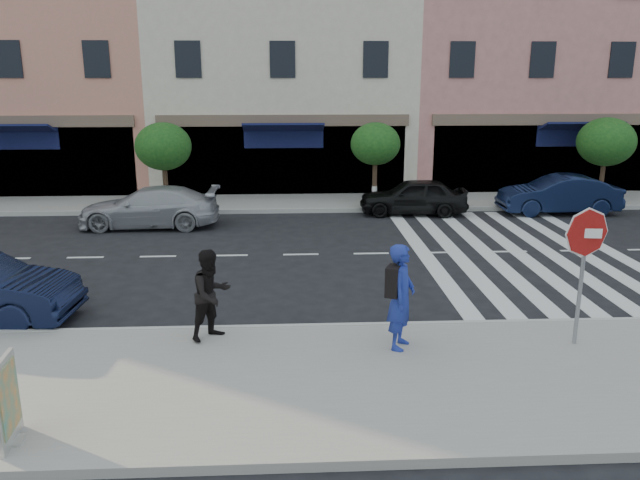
{
  "coord_description": "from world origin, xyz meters",
  "views": [
    {
      "loc": [
        -0.31,
        -12.93,
        4.92
      ],
      "look_at": [
        0.36,
        0.31,
        1.4
      ],
      "focal_mm": 35.0,
      "sensor_mm": 36.0,
      "label": 1
    }
  ],
  "objects": [
    {
      "name": "sidewalk_near",
      "position": [
        0.0,
        -3.75,
        0.07
      ],
      "size": [
        60.0,
        4.5,
        0.15
      ],
      "primitive_type": "cube",
      "color": "gray",
      "rests_on": "ground"
    },
    {
      "name": "street_tree_ea",
      "position": [
        12.0,
        10.8,
        2.39
      ],
      "size": [
        2.2,
        2.2,
        3.19
      ],
      "color": "#473323",
      "rests_on": "sidewalk_far"
    },
    {
      "name": "building_east_mid",
      "position": [
        11.5,
        17.0,
        6.5
      ],
      "size": [
        13.0,
        9.0,
        13.0
      ],
      "primitive_type": "cube",
      "color": "tan",
      "rests_on": "ground"
    },
    {
      "name": "street_tree_c",
      "position": [
        3.0,
        10.8,
        2.36
      ],
      "size": [
        1.9,
        1.9,
        3.04
      ],
      "color": "#473323",
      "rests_on": "sidewalk_far"
    },
    {
      "name": "poster_board",
      "position": [
        -4.06,
        -5.34,
        0.74
      ],
      "size": [
        0.3,
        0.79,
        1.2
      ],
      "rotation": [
        0.0,
        0.0,
        0.09
      ],
      "color": "beige",
      "rests_on": "sidewalk_near"
    },
    {
      "name": "stop_sign",
      "position": [
        4.89,
        -2.62,
        2.0
      ],
      "size": [
        0.9,
        0.16,
        2.55
      ],
      "rotation": [
        0.0,
        0.0,
        -0.14
      ],
      "color": "gray",
      "rests_on": "sidewalk_near"
    },
    {
      "name": "car_far_left",
      "position": [
        -4.96,
        7.6,
        0.67
      ],
      "size": [
        4.6,
        1.89,
        1.33
      ],
      "primitive_type": "imported",
      "rotation": [
        0.0,
        0.0,
        -1.58
      ],
      "color": "#A1A1A6",
      "rests_on": "ground"
    },
    {
      "name": "ground",
      "position": [
        0.0,
        0.0,
        0.0
      ],
      "size": [
        120.0,
        120.0,
        0.0
      ],
      "primitive_type": "plane",
      "color": "black",
      "rests_on": "ground"
    },
    {
      "name": "photographer",
      "position": [
        1.66,
        -2.58,
        1.11
      ],
      "size": [
        0.7,
        0.82,
        1.92
      ],
      "primitive_type": "imported",
      "rotation": [
        0.0,
        0.0,
        1.17
      ],
      "color": "navy",
      "rests_on": "sidewalk_near"
    },
    {
      "name": "building_west_mid",
      "position": [
        -11.0,
        17.0,
        7.0
      ],
      "size": [
        10.0,
        9.0,
        14.0
      ],
      "primitive_type": "cube",
      "color": "tan",
      "rests_on": "ground"
    },
    {
      "name": "building_centre",
      "position": [
        -0.5,
        17.0,
        5.5
      ],
      "size": [
        11.0,
        9.0,
        11.0
      ],
      "primitive_type": "cube",
      "color": "beige",
      "rests_on": "ground"
    },
    {
      "name": "street_tree_wb",
      "position": [
        -5.0,
        10.8,
        2.31
      ],
      "size": [
        2.1,
        2.1,
        3.06
      ],
      "color": "#473323",
      "rests_on": "sidewalk_far"
    },
    {
      "name": "car_far_mid",
      "position": [
        4.19,
        9.1,
        0.66
      ],
      "size": [
        3.98,
        1.88,
        1.31
      ],
      "primitive_type": "imported",
      "rotation": [
        0.0,
        0.0,
        -1.66
      ],
      "color": "black",
      "rests_on": "ground"
    },
    {
      "name": "sidewalk_far",
      "position": [
        0.0,
        11.0,
        0.07
      ],
      "size": [
        60.0,
        3.0,
        0.15
      ],
      "primitive_type": "cube",
      "color": "gray",
      "rests_on": "ground"
    },
    {
      "name": "walker",
      "position": [
        -1.77,
        -2.0,
        1.0
      ],
      "size": [
        1.05,
        1.04,
        1.71
      ],
      "primitive_type": "imported",
      "rotation": [
        0.0,
        0.0,
        0.77
      ],
      "color": "black",
      "rests_on": "sidewalk_near"
    },
    {
      "name": "car_far_right",
      "position": [
        9.5,
        8.95,
        0.7
      ],
      "size": [
        4.28,
        1.58,
        1.4
      ],
      "primitive_type": "imported",
      "rotation": [
        0.0,
        0.0,
        -1.59
      ],
      "color": "black",
      "rests_on": "ground"
    }
  ]
}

